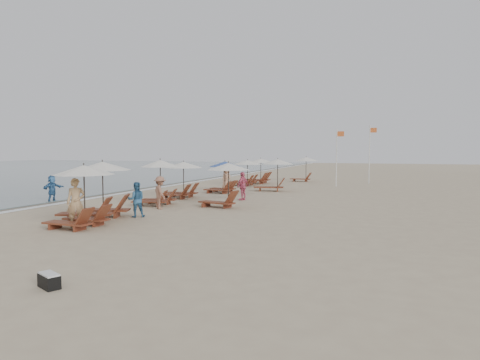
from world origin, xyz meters
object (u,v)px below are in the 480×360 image
(lounger_station_3, at_px, (180,179))
(flag_pole_near, at_px, (337,155))
(beachgoer_mid_b, at_px, (160,193))
(beachgoer_far_b, at_px, (226,179))
(beachgoer_mid_a, at_px, (136,200))
(beachgoer_far_a, at_px, (243,186))
(inland_station_1, at_px, (274,172))
(lounger_station_2, at_px, (157,182))
(inland_station_0, at_px, (224,179))
(lounger_station_5, at_px, (245,172))
(lounger_station_6, at_px, (258,171))
(beachgoer_near, at_px, (76,203))
(lounger_station_1, at_px, (97,192))
(waterline_walker, at_px, (52,188))
(duffel_bag, at_px, (49,280))
(lounger_station_0, at_px, (80,195))
(lounger_station_4, at_px, (222,176))
(inland_station_2, at_px, (304,165))

(lounger_station_3, relative_size, flag_pole_near, 0.58)
(beachgoer_mid_b, relative_size, beachgoer_far_b, 0.96)
(beachgoer_mid_a, xyz_separation_m, beachgoer_far_b, (-0.89, 12.78, 0.08))
(beachgoer_far_b, bearing_deg, beachgoer_far_a, -127.17)
(lounger_station_3, height_order, flag_pole_near, flag_pole_near)
(inland_station_1, relative_size, beachgoer_far_b, 1.67)
(lounger_station_2, relative_size, inland_station_0, 0.91)
(lounger_station_5, relative_size, beachgoer_mid_b, 1.64)
(lounger_station_5, height_order, flag_pole_near, flag_pole_near)
(lounger_station_2, relative_size, inland_station_1, 0.86)
(lounger_station_6, xyz_separation_m, beachgoer_near, (-0.17, -22.29, -0.12))
(lounger_station_2, bearing_deg, lounger_station_1, -90.18)
(beachgoer_mid_b, xyz_separation_m, waterline_walker, (-7.20, 0.64, -0.06))
(lounger_station_2, relative_size, beachgoer_mid_b, 1.51)
(flag_pole_near, bearing_deg, lounger_station_1, -110.55)
(inland_station_0, relative_size, inland_station_1, 0.95)
(inland_station_0, bearing_deg, beachgoer_mid_a, -118.87)
(beachgoer_far_a, distance_m, flag_pole_near, 12.06)
(lounger_station_6, bearing_deg, duffel_bag, -81.46)
(lounger_station_3, distance_m, flag_pole_near, 13.92)
(beachgoer_far_a, bearing_deg, lounger_station_0, 2.95)
(inland_station_1, distance_m, flag_pole_near, 6.59)
(lounger_station_4, xyz_separation_m, beachgoer_mid_b, (0.13, -8.39, -0.32))
(beachgoer_near, bearing_deg, beachgoer_far_b, 51.15)
(beachgoer_near, distance_m, flag_pole_near, 22.62)
(lounger_station_1, distance_m, lounger_station_2, 4.78)
(lounger_station_3, height_order, inland_station_1, inland_station_1)
(beachgoer_far_a, bearing_deg, waterline_walker, -48.79)
(lounger_station_2, distance_m, lounger_station_3, 3.45)
(inland_station_0, xyz_separation_m, beachgoer_far_b, (-3.23, 8.55, -0.57))
(inland_station_0, xyz_separation_m, waterline_walker, (-9.87, -1.02, -0.67))
(beachgoer_near, bearing_deg, waterline_walker, 99.19)
(lounger_station_4, height_order, waterline_walker, lounger_station_4)
(lounger_station_2, bearing_deg, beachgoer_far_b, 87.84)
(beachgoer_far_a, bearing_deg, duffel_bag, 22.86)
(beachgoer_near, xyz_separation_m, beachgoer_far_b, (-0.09, 15.55, -0.08))
(lounger_station_0, relative_size, flag_pole_near, 0.54)
(lounger_station_3, distance_m, inland_station_2, 16.42)
(beachgoer_far_b, distance_m, duffel_bag, 22.06)
(beachgoer_near, bearing_deg, lounger_station_6, 50.39)
(lounger_station_3, distance_m, lounger_station_6, 12.33)
(lounger_station_2, xyz_separation_m, inland_station_0, (3.56, 0.41, 0.20))
(lounger_station_6, xyz_separation_m, beachgoer_far_b, (-0.26, -6.74, -0.20))
(duffel_bag, bearing_deg, lounger_station_4, 101.67)
(inland_station_0, bearing_deg, lounger_station_1, -124.57)
(lounger_station_5, height_order, beachgoer_far_b, lounger_station_5)
(beachgoer_mid_a, xyz_separation_m, flag_pole_near, (6.13, 18.70, 1.75))
(beachgoer_near, bearing_deg, flag_pole_near, 32.93)
(waterline_walker, xyz_separation_m, duffel_bag, (11.15, -12.01, -0.58))
(duffel_bag, height_order, flag_pole_near, flag_pole_near)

